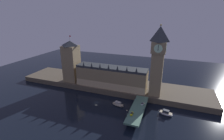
{
  "coord_description": "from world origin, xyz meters",
  "views": [
    {
      "loc": [
        63.4,
        -124.79,
        81.26
      ],
      "look_at": [
        9.08,
        20.0,
        28.41
      ],
      "focal_mm": 26.0,
      "sensor_mm": 36.0,
      "label": 1
    }
  ],
  "objects": [
    {
      "name": "pedestrian_far_rail",
      "position": [
        36.66,
        10.81,
        6.8
      ],
      "size": [
        0.38,
        0.38,
        1.84
      ],
      "color": "black",
      "rests_on": "bridge"
    },
    {
      "name": "pedestrian_mid_walk",
      "position": [
        46.79,
        -6.77,
        6.66
      ],
      "size": [
        0.38,
        0.38,
        1.59
      ],
      "color": "black",
      "rests_on": "bridge"
    },
    {
      "name": "ground_plane",
      "position": [
        0.0,
        0.0,
        0.0
      ],
      "size": [
        400.0,
        400.0,
        0.0
      ],
      "primitive_type": "plane",
      "color": "black"
    },
    {
      "name": "boat_upstream",
      "position": [
        21.93,
        1.81,
        1.68
      ],
      "size": [
        12.34,
        6.23,
        4.6
      ],
      "color": "#B2A893",
      "rests_on": "ground_plane"
    },
    {
      "name": "boat_downstream",
      "position": [
        64.68,
        2.91,
        1.64
      ],
      "size": [
        12.27,
        7.13,
        4.49
      ],
      "color": "white",
      "rests_on": "ground_plane"
    },
    {
      "name": "street_lamp_near",
      "position": [
        36.26,
        -19.72,
        9.57
      ],
      "size": [
        1.34,
        0.6,
        5.99
      ],
      "color": "#2D3333",
      "rests_on": "bridge"
    },
    {
      "name": "bridge",
      "position": [
        41.72,
        -5.0,
        4.33
      ],
      "size": [
        11.51,
        46.0,
        5.82
      ],
      "color": "#4C7560",
      "rests_on": "ground_plane"
    },
    {
      "name": "car_northbound_trail",
      "position": [
        39.19,
        -15.31,
        6.51
      ],
      "size": [
        1.87,
        4.77,
        1.47
      ],
      "color": "yellow",
      "rests_on": "bridge"
    },
    {
      "name": "street_lamp_far",
      "position": [
        36.26,
        9.72,
        9.5
      ],
      "size": [
        1.34,
        0.6,
        5.87
      ],
      "color": "#2D3333",
      "rests_on": "bridge"
    },
    {
      "name": "clock_tower",
      "position": [
        52.07,
        26.92,
        41.61
      ],
      "size": [
        13.29,
        13.4,
        67.9
      ],
      "color": "#8E7A56",
      "rests_on": "embankment"
    },
    {
      "name": "parliament_hall",
      "position": [
        4.67,
        28.96,
        17.21
      ],
      "size": [
        77.37,
        17.29,
        27.53
      ],
      "color": "#8E7A56",
      "rests_on": "embankment"
    },
    {
      "name": "pedestrian_near_rail",
      "position": [
        36.66,
        -15.48,
        6.75
      ],
      "size": [
        0.38,
        0.38,
        1.75
      ],
      "color": "black",
      "rests_on": "bridge"
    },
    {
      "name": "embankment",
      "position": [
        0.0,
        39.0,
        2.87
      ],
      "size": [
        220.0,
        42.0,
        5.75
      ],
      "color": "brown",
      "rests_on": "ground_plane"
    },
    {
      "name": "street_lamp_mid",
      "position": [
        47.19,
        -5.0,
        9.74
      ],
      "size": [
        1.34,
        0.6,
        6.25
      ],
      "color": "#2D3333",
      "rests_on": "bridge"
    },
    {
      "name": "car_southbound_trail",
      "position": [
        44.25,
        2.99,
        6.43
      ],
      "size": [
        2.07,
        4.11,
        1.3
      ],
      "color": "silver",
      "rests_on": "bridge"
    },
    {
      "name": "victoria_tower",
      "position": [
        -45.34,
        29.54,
        29.8
      ],
      "size": [
        16.41,
        16.41,
        53.9
      ],
      "color": "#8E7A56",
      "rests_on": "embankment"
    }
  ]
}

